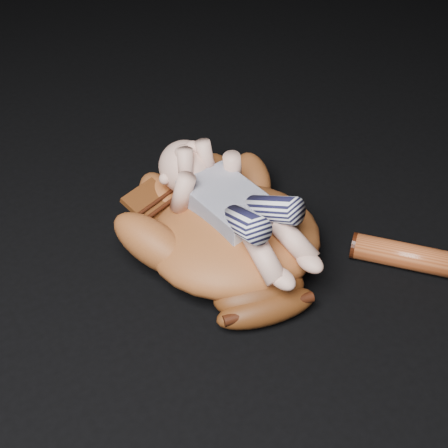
% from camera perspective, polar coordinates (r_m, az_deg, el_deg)
% --- Properties ---
extents(baseball_glove, '(0.47, 0.51, 0.14)m').
position_cam_1_polar(baseball_glove, '(1.11, 0.96, -0.68)').
color(baseball_glove, brown).
rests_on(baseball_glove, ground).
extents(newborn_baby, '(0.21, 0.40, 0.15)m').
position_cam_1_polar(newborn_baby, '(1.07, 1.35, 1.76)').
color(newborn_baby, '#D59E89').
rests_on(newborn_baby, baseball_glove).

